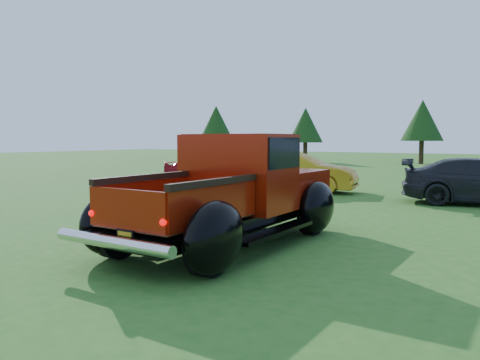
{
  "coord_description": "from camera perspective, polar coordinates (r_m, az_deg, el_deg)",
  "views": [
    {
      "loc": [
        4.77,
        -7.52,
        1.93
      ],
      "look_at": [
        -0.16,
        0.2,
        1.13
      ],
      "focal_mm": 35.0,
      "sensor_mm": 36.0,
      "label": 1
    }
  ],
  "objects": [
    {
      "name": "ground",
      "position": [
        9.11,
        0.19,
        -7.25
      ],
      "size": [
        120.0,
        120.0,
        0.0
      ],
      "primitive_type": "plane",
      "color": "#2A5F1B",
      "rests_on": "ground"
    },
    {
      "name": "tree_far_west",
      "position": [
        46.12,
        -2.93,
        6.96
      ],
      "size": [
        3.33,
        3.33,
        5.2
      ],
      "color": "#332114",
      "rests_on": "ground"
    },
    {
      "name": "tree_west",
      "position": [
        40.2,
        7.99,
        6.63
      ],
      "size": [
        2.94,
        2.94,
        4.6
      ],
      "color": "#332114",
      "rests_on": "ground"
    },
    {
      "name": "tree_mid_left",
      "position": [
        39.32,
        21.34,
        6.77
      ],
      "size": [
        3.2,
        3.2,
        5.0
      ],
      "color": "#332114",
      "rests_on": "ground"
    },
    {
      "name": "pickup_truck",
      "position": [
        8.86,
        -0.18,
        -1.29
      ],
      "size": [
        2.6,
        5.5,
        2.03
      ],
      "rotation": [
        0.0,
        0.0,
        -0.01
      ],
      "color": "black",
      "rests_on": "ground"
    },
    {
      "name": "show_car_red",
      "position": [
        20.36,
        -4.02,
        1.38
      ],
      "size": [
        4.02,
        2.12,
        1.3
      ],
      "primitive_type": "imported",
      "rotation": [
        0.0,
        0.0,
        1.73
      ],
      "color": "maroon",
      "rests_on": "ground"
    },
    {
      "name": "show_car_yellow",
      "position": [
        17.41,
        6.93,
        0.97
      ],
      "size": [
        4.59,
        2.35,
        1.44
      ],
      "primitive_type": "imported",
      "rotation": [
        0.0,
        0.0,
        1.77
      ],
      "color": "#BF8719",
      "rests_on": "ground"
    }
  ]
}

